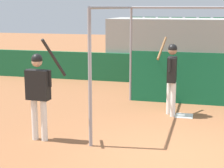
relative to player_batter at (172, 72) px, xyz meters
name	(u,v)px	position (x,y,z in m)	size (l,w,h in m)	color
ground_plane	(176,156)	(0.39, -2.73, -1.12)	(60.00, 60.00, 0.00)	#935B38
outfield_wall	(193,71)	(0.39, 3.99, -0.59)	(24.00, 0.12, 1.07)	#196038
bleacher_section	(195,49)	(0.39, 5.25, 0.04)	(6.50, 2.40, 2.35)	#9E9E99
batting_cage	(185,64)	(0.29, 0.59, 0.13)	(3.30, 3.97, 2.76)	gray
home_plate	(184,116)	(0.36, -0.01, -1.12)	(0.44, 0.44, 0.02)	white
player_batter	(172,72)	(0.00, 0.00, 0.00)	(0.51, 0.87, 1.97)	white
player_waiting	(39,88)	(-2.45, -2.55, -0.01)	(0.84, 0.54, 2.15)	white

